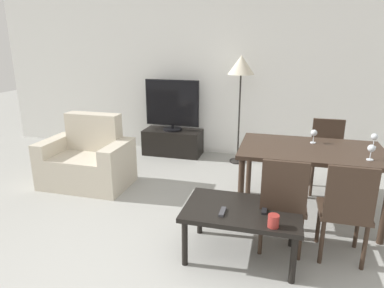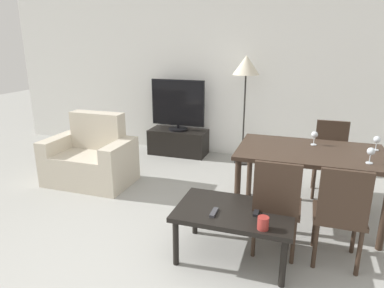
% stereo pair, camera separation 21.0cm
% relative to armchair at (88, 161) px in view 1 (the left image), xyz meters
% --- Properties ---
extents(wall_back, '(7.87, 0.06, 2.70)m').
position_rel_armchair_xyz_m(wall_back, '(1.44, 1.74, 1.04)').
color(wall_back, white).
rests_on(wall_back, ground_plane).
extents(armchair, '(1.08, 0.69, 0.89)m').
position_rel_armchair_xyz_m(armchair, '(0.00, 0.00, 0.00)').
color(armchair, beige).
rests_on(armchair, ground_plane).
extents(tv_stand, '(0.93, 0.43, 0.41)m').
position_rel_armchair_xyz_m(tv_stand, '(0.67, 1.46, -0.11)').
color(tv_stand, black).
rests_on(tv_stand, ground_plane).
extents(tv, '(0.87, 0.31, 0.81)m').
position_rel_armchair_xyz_m(tv, '(0.67, 1.45, 0.50)').
color(tv, black).
rests_on(tv, tv_stand).
extents(coffee_table, '(0.97, 0.62, 0.45)m').
position_rel_armchair_xyz_m(coffee_table, '(2.11, -1.04, 0.08)').
color(coffee_table, black).
rests_on(coffee_table, ground_plane).
extents(dining_table, '(1.42, 0.89, 0.75)m').
position_rel_armchair_xyz_m(dining_table, '(2.68, -0.14, 0.36)').
color(dining_table, '#38281E').
rests_on(dining_table, ground_plane).
extents(dining_chair_near, '(0.40, 0.40, 0.88)m').
position_rel_armchair_xyz_m(dining_chair_near, '(2.43, -0.90, 0.18)').
color(dining_chair_near, '#38281E').
rests_on(dining_chair_near, ground_plane).
extents(dining_chair_far, '(0.40, 0.40, 0.88)m').
position_rel_armchair_xyz_m(dining_chair_far, '(2.93, 0.61, 0.18)').
color(dining_chair_far, '#38281E').
rests_on(dining_chair_far, ground_plane).
extents(dining_chair_near_right, '(0.40, 0.40, 0.88)m').
position_rel_armchair_xyz_m(dining_chair_near_right, '(2.93, -0.90, 0.18)').
color(dining_chair_near_right, '#38281E').
rests_on(dining_chair_near_right, ground_plane).
extents(floor_lamp, '(0.38, 0.38, 1.60)m').
position_rel_armchair_xyz_m(floor_lamp, '(1.75, 1.35, 1.09)').
color(floor_lamp, black).
rests_on(floor_lamp, ground_plane).
extents(remote_primary, '(0.04, 0.15, 0.02)m').
position_rel_armchair_xyz_m(remote_primary, '(2.29, -1.04, 0.15)').
color(remote_primary, black).
rests_on(remote_primary, coffee_table).
extents(remote_secondary, '(0.04, 0.15, 0.02)m').
position_rel_armchair_xyz_m(remote_secondary, '(1.96, -1.16, 0.15)').
color(remote_secondary, '#38383D').
rests_on(remote_secondary, coffee_table).
extents(cup_white_near, '(0.09, 0.09, 0.10)m').
position_rel_armchair_xyz_m(cup_white_near, '(2.37, -1.28, 0.19)').
color(cup_white_near, maroon).
rests_on(cup_white_near, coffee_table).
extents(wine_glass_left, '(0.07, 0.07, 0.15)m').
position_rel_armchair_xyz_m(wine_glass_left, '(3.29, 0.05, 0.54)').
color(wine_glass_left, silver).
rests_on(wine_glass_left, dining_table).
extents(wine_glass_center, '(0.07, 0.07, 0.15)m').
position_rel_armchair_xyz_m(wine_glass_center, '(3.17, -0.38, 0.54)').
color(wine_glass_center, silver).
rests_on(wine_glass_center, dining_table).
extents(wine_glass_right, '(0.07, 0.07, 0.15)m').
position_rel_armchair_xyz_m(wine_glass_right, '(2.71, 0.06, 0.54)').
color(wine_glass_right, silver).
rests_on(wine_glass_right, dining_table).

